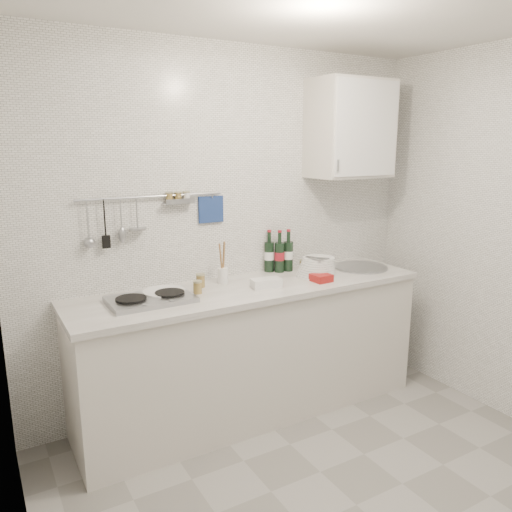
{
  "coord_description": "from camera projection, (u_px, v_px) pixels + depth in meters",
  "views": [
    {
      "loc": [
        -1.59,
        -1.69,
        1.85
      ],
      "look_at": [
        -0.09,
        0.9,
        1.17
      ],
      "focal_mm": 35.0,
      "sensor_mm": 36.0,
      "label": 1
    }
  ],
  "objects": [
    {
      "name": "plate_stack_hob",
      "position": [
        163.0,
        294.0,
        3.09
      ],
      "size": [
        0.28,
        0.27,
        0.04
      ],
      "rotation": [
        0.0,
        0.0,
        -0.3
      ],
      "color": "#44509A",
      "rests_on": "counter"
    },
    {
      "name": "utensil_crock",
      "position": [
        223.0,
        273.0,
        3.37
      ],
      "size": [
        0.07,
        0.07,
        0.29
      ],
      "rotation": [
        0.0,
        0.0,
        -0.14
      ],
      "color": "white",
      "rests_on": "counter"
    },
    {
      "name": "jar_a",
      "position": [
        201.0,
        280.0,
        3.29
      ],
      "size": [
        0.06,
        0.06,
        0.09
      ],
      "rotation": [
        0.0,
        0.0,
        0.33
      ],
      "color": "olive",
      "rests_on": "counter"
    },
    {
      "name": "wall_rail",
      "position": [
        150.0,
        212.0,
        3.16
      ],
      "size": [
        0.98,
        0.09,
        0.34
      ],
      "color": "#93969B",
      "rests_on": "back_wall"
    },
    {
      "name": "plate_stack_sink",
      "position": [
        317.0,
        267.0,
        3.57
      ],
      "size": [
        0.3,
        0.29,
        0.13
      ],
      "rotation": [
        0.0,
        0.0,
        0.4
      ],
      "color": "white",
      "rests_on": "counter"
    },
    {
      "name": "wine_bottles",
      "position": [
        279.0,
        251.0,
        3.67
      ],
      "size": [
        0.21,
        0.13,
        0.31
      ],
      "rotation": [
        0.0,
        0.0,
        -0.37
      ],
      "color": "black",
      "rests_on": "counter"
    },
    {
      "name": "back_wall",
      "position": [
        231.0,
        230.0,
        3.51
      ],
      "size": [
        3.0,
        0.02,
        2.5
      ],
      "primitive_type": "cube",
      "color": "silver",
      "rests_on": "floor"
    },
    {
      "name": "jar_b",
      "position": [
        313.0,
        264.0,
        3.76
      ],
      "size": [
        0.07,
        0.07,
        0.07
      ],
      "rotation": [
        0.0,
        0.0,
        -0.08
      ],
      "color": "olive",
      "rests_on": "counter"
    },
    {
      "name": "strawberry_punnet",
      "position": [
        321.0,
        278.0,
        3.43
      ],
      "size": [
        0.13,
        0.13,
        0.05
      ],
      "primitive_type": "cube",
      "rotation": [
        0.0,
        0.0,
        0.07
      ],
      "color": "#B31F13",
      "rests_on": "counter"
    },
    {
      "name": "jar_c",
      "position": [
        304.0,
        265.0,
        3.71
      ],
      "size": [
        0.07,
        0.07,
        0.08
      ],
      "rotation": [
        0.0,
        0.0,
        -0.32
      ],
      "color": "olive",
      "rests_on": "counter"
    },
    {
      "name": "counter",
      "position": [
        253.0,
        353.0,
        3.45
      ],
      "size": [
        2.44,
        0.64,
        0.96
      ],
      "color": "beige",
      "rests_on": "floor"
    },
    {
      "name": "jar_d",
      "position": [
        198.0,
        287.0,
        3.15
      ],
      "size": [
        0.06,
        0.06,
        0.08
      ],
      "rotation": [
        0.0,
        0.0,
        -0.19
      ],
      "color": "olive",
      "rests_on": "counter"
    },
    {
      "name": "wall_cabinet",
      "position": [
        351.0,
        129.0,
        3.65
      ],
      "size": [
        0.6,
        0.38,
        0.7
      ],
      "color": "beige",
      "rests_on": "back_wall"
    },
    {
      "name": "butter_dish",
      "position": [
        266.0,
        283.0,
        3.29
      ],
      "size": [
        0.21,
        0.12,
        0.06
      ],
      "primitive_type": "cube",
      "rotation": [
        0.0,
        0.0,
        -0.13
      ],
      "color": "white",
      "rests_on": "counter"
    },
    {
      "name": "wall_left",
      "position": [
        16.0,
        334.0,
        1.6
      ],
      "size": [
        0.02,
        2.8,
        2.5
      ],
      "primitive_type": "cube",
      "color": "silver",
      "rests_on": "floor"
    },
    {
      "name": "floor",
      "position": [
        356.0,
        505.0,
        2.61
      ],
      "size": [
        3.0,
        3.0,
        0.0
      ],
      "primitive_type": "plane",
      "color": "slate",
      "rests_on": "ground"
    }
  ]
}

